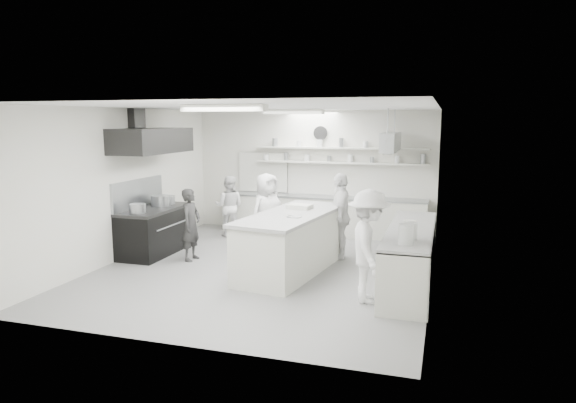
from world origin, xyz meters
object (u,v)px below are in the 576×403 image
(prep_island, at_px, (292,243))
(cook_back, at_px, (229,206))
(back_counter, at_px, (321,216))
(right_counter, at_px, (410,258))
(stove, at_px, (155,232))
(cook_stove, at_px, (191,225))

(prep_island, bearing_deg, cook_back, 142.36)
(back_counter, bearing_deg, cook_back, -157.49)
(right_counter, bearing_deg, cook_back, 150.03)
(stove, height_order, cook_back, cook_back)
(right_counter, xyz_separation_m, prep_island, (-2.14, 0.21, 0.05))
(prep_island, xyz_separation_m, cook_back, (-2.27, 2.34, 0.21))
(back_counter, height_order, right_counter, right_counter)
(stove, relative_size, right_counter, 0.55)
(right_counter, bearing_deg, cook_stove, 175.58)
(back_counter, xyz_separation_m, cook_back, (-2.06, -0.86, 0.27))
(prep_island, bearing_deg, right_counter, 2.70)
(prep_island, relative_size, cook_back, 1.93)
(back_counter, relative_size, cook_back, 3.43)
(stove, relative_size, cook_back, 1.24)
(stove, relative_size, back_counter, 0.36)
(stove, bearing_deg, back_counter, 43.99)
(cook_stove, bearing_deg, prep_island, -91.98)
(stove, distance_m, prep_island, 3.14)
(back_counter, distance_m, cook_stove, 3.63)
(stove, xyz_separation_m, cook_back, (0.84, 1.94, 0.28))
(back_counter, relative_size, right_counter, 1.52)
(cook_stove, bearing_deg, right_counter, -93.05)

